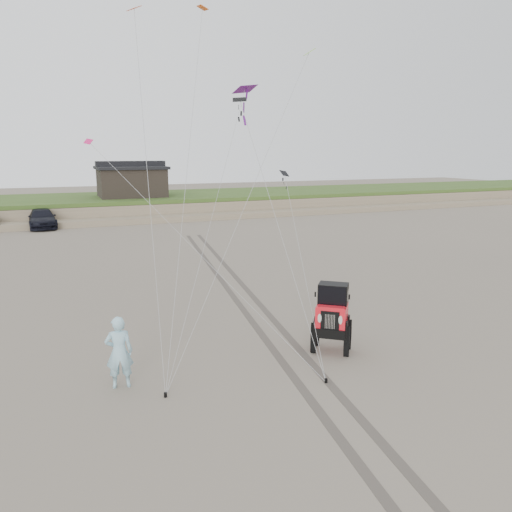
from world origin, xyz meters
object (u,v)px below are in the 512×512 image
object	(u,v)px
cabin	(131,181)
truck_c	(42,219)
jeep	(332,325)
man	(119,352)

from	to	relation	value
cabin	truck_c	size ratio (longest dim) A/B	1.27
jeep	cabin	bearing A→B (deg)	128.75
cabin	jeep	world-z (taller)	cabin
truck_c	jeep	size ratio (longest dim) A/B	1.12
jeep	truck_c	bearing A→B (deg)	143.50
cabin	man	distance (m)	37.04
cabin	man	xyz separation A→B (m)	(-6.01, -36.48, -2.28)
truck_c	jeep	distance (m)	31.70
cabin	truck_c	world-z (taller)	cabin
jeep	man	bearing A→B (deg)	-142.07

